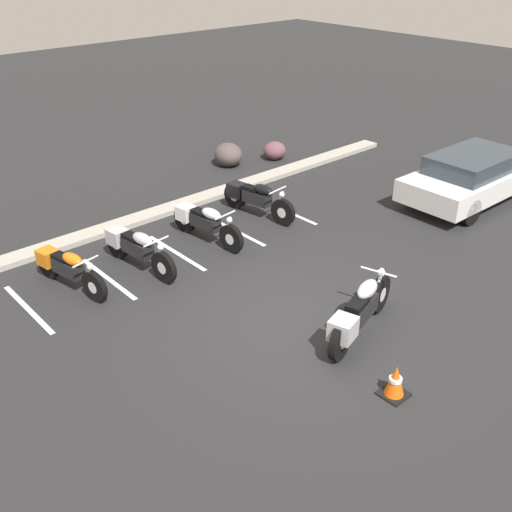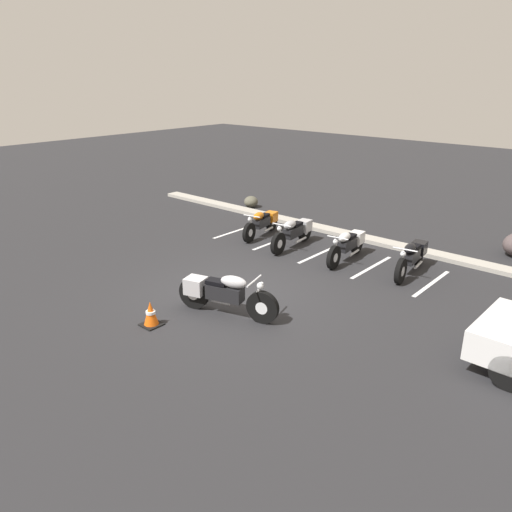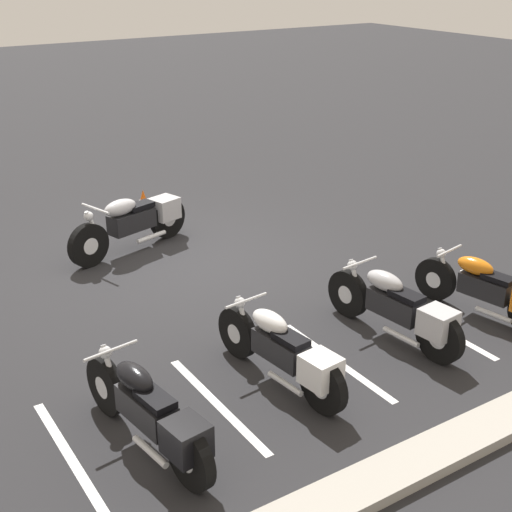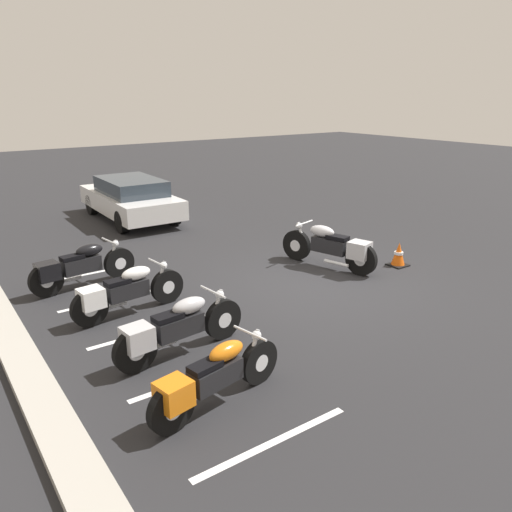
{
  "view_description": "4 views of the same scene",
  "coord_description": "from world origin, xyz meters",
  "views": [
    {
      "loc": [
        -6.42,
        -6.03,
        6.17
      ],
      "look_at": [
        -0.12,
        1.07,
        1.01
      ],
      "focal_mm": 42.0,
      "sensor_mm": 36.0,
      "label": 1
    },
    {
      "loc": [
        7.44,
        -7.73,
        4.92
      ],
      "look_at": [
        -0.21,
        1.03,
        0.64
      ],
      "focal_mm": 35.0,
      "sensor_mm": 36.0,
      "label": 2
    },
    {
      "loc": [
        4.76,
        9.48,
        4.59
      ],
      "look_at": [
        -0.16,
        1.8,
        0.68
      ],
      "focal_mm": 50.0,
      "sensor_mm": 36.0,
      "label": 3
    },
    {
      "loc": [
        -7.12,
        6.58,
        3.73
      ],
      "look_at": [
        0.51,
        1.19,
        0.67
      ],
      "focal_mm": 35.0,
      "sensor_mm": 36.0,
      "label": 4
    }
  ],
  "objects": [
    {
      "name": "parked_bike_1",
      "position": [
        -1.05,
        3.74,
        0.46
      ],
      "size": [
        0.64,
        2.19,
        0.86
      ],
      "rotation": [
        0.0,
        0.0,
        -1.47
      ],
      "color": "black",
      "rests_on": "ground"
    },
    {
      "name": "landscape_rock_0",
      "position": [
        -5.11,
        6.37,
        0.22
      ],
      "size": [
        0.76,
        0.76,
        0.44
      ],
      "primitive_type": "ellipsoid",
      "rotation": [
        0.0,
        0.0,
        2.56
      ],
      "color": "#555344",
      "rests_on": "ground"
    },
    {
      "name": "stall_line_2",
      "position": [
        -0.09,
        3.73,
        0.0
      ],
      "size": [
        0.1,
        2.1,
        0.0
      ],
      "primitive_type": "cube",
      "color": "white",
      "rests_on": "ground"
    },
    {
      "name": "stall_line_4",
      "position": [
        3.25,
        3.73,
        0.0
      ],
      "size": [
        0.1,
        2.1,
        0.0
      ],
      "primitive_type": "cube",
      "color": "white",
      "rests_on": "ground"
    },
    {
      "name": "motorcycle_silver_featured",
      "position": [
        0.5,
        -0.87,
        0.5
      ],
      "size": [
        2.31,
        0.96,
        0.93
      ],
      "rotation": [
        0.0,
        0.0,
        0.28
      ],
      "color": "black",
      "rests_on": "ground"
    },
    {
      "name": "parked_bike_2",
      "position": [
        0.76,
        3.82,
        0.45
      ],
      "size": [
        0.63,
        2.14,
        0.84
      ],
      "rotation": [
        0.0,
        0.0,
        -1.46
      ],
      "color": "black",
      "rests_on": "ground"
    },
    {
      "name": "parked_bike_3",
      "position": [
        2.52,
        4.08,
        0.46
      ],
      "size": [
        0.68,
        2.18,
        0.86
      ],
      "rotation": [
        0.0,
        0.0,
        -1.44
      ],
      "color": "black",
      "rests_on": "ground"
    },
    {
      "name": "concrete_curb",
      "position": [
        0.0,
        5.67,
        0.06
      ],
      "size": [
        18.0,
        0.5,
        0.12
      ],
      "primitive_type": "cube",
      "color": "#A8A399",
      "rests_on": "ground"
    },
    {
      "name": "stall_line_3",
      "position": [
        1.58,
        3.73,
        0.0
      ],
      "size": [
        0.1,
        2.1,
        0.0
      ],
      "primitive_type": "cube",
      "color": "white",
      "rests_on": "ground"
    },
    {
      "name": "stall_line_1",
      "position": [
        -1.76,
        3.73,
        0.0
      ],
      "size": [
        0.1,
        2.1,
        0.0
      ],
      "primitive_type": "cube",
      "color": "white",
      "rests_on": "ground"
    },
    {
      "name": "ground",
      "position": [
        0.0,
        0.0,
        0.0
      ],
      "size": [
        60.0,
        60.0,
        0.0
      ],
      "primitive_type": "plane",
      "color": "#262628"
    },
    {
      "name": "stall_line_0",
      "position": [
        -3.42,
        3.73,
        0.0
      ],
      "size": [
        0.1,
        2.1,
        0.0
      ],
      "primitive_type": "cube",
      "color": "white",
      "rests_on": "ground"
    },
    {
      "name": "parked_bike_0",
      "position": [
        -2.48,
        3.96,
        0.43
      ],
      "size": [
        0.72,
        2.05,
        0.81
      ],
      "rotation": [
        0.0,
        0.0,
        -1.38
      ],
      "color": "black",
      "rests_on": "ground"
    },
    {
      "name": "traffic_cone",
      "position": [
        -0.25,
        -2.22,
        0.25
      ],
      "size": [
        0.4,
        0.4,
        0.54
      ],
      "color": "black",
      "rests_on": "ground"
    }
  ]
}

